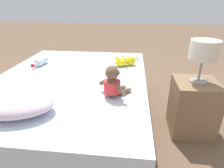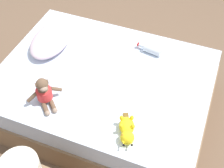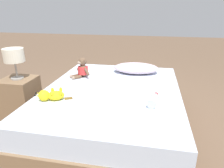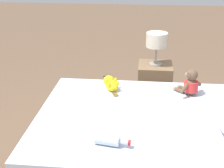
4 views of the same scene
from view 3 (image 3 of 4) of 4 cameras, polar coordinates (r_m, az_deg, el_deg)
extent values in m
plane|color=brown|center=(2.36, 0.00, -11.85)|extent=(16.00, 16.00, 0.00)
cube|color=#846647|center=(2.29, 0.00, -8.98)|extent=(1.41, 1.85, 0.27)
cube|color=silver|center=(2.19, 0.00, -3.63)|extent=(1.37, 1.80, 0.20)
ellipsoid|color=silver|center=(2.67, 6.62, 4.37)|extent=(0.58, 0.36, 0.13)
ellipsoid|color=brown|center=(2.52, -7.99, 3.66)|extent=(0.15, 0.15, 0.15)
cylinder|color=red|center=(2.52, -8.00, 3.77)|extent=(0.17, 0.17, 0.09)
sphere|color=brown|center=(2.49, -8.12, 6.10)|extent=(0.10, 0.10, 0.10)
ellipsoid|color=gray|center=(2.48, -8.94, 5.79)|extent=(0.08, 0.08, 0.04)
sphere|color=black|center=(2.46, -8.72, 6.08)|extent=(0.01, 0.01, 0.01)
sphere|color=black|center=(2.49, -9.11, 6.24)|extent=(0.01, 0.01, 0.01)
cylinder|color=brown|center=(2.45, -7.63, 6.17)|extent=(0.03, 0.03, 0.03)
cylinder|color=brown|center=(2.53, -8.62, 6.57)|extent=(0.03, 0.03, 0.03)
cylinder|color=brown|center=(2.44, -6.94, 3.37)|extent=(0.09, 0.09, 0.08)
cylinder|color=brown|center=(2.60, -9.00, 4.35)|extent=(0.09, 0.09, 0.08)
cylinder|color=brown|center=(2.47, -9.54, 1.85)|extent=(0.09, 0.10, 0.04)
cylinder|color=brown|center=(2.52, -10.15, 2.20)|extent=(0.09, 0.10, 0.04)
sphere|color=gray|center=(2.45, -10.58, 1.63)|extent=(0.04, 0.04, 0.04)
sphere|color=gray|center=(2.50, -11.18, 1.98)|extent=(0.04, 0.04, 0.04)
ellipsoid|color=yellow|center=(1.94, -15.17, -3.05)|extent=(0.18, 0.16, 0.08)
sphere|color=yellow|center=(1.95, -18.18, -3.01)|extent=(0.10, 0.10, 0.10)
cone|color=yellow|center=(1.93, -19.56, -3.13)|extent=(0.07, 0.05, 0.05)
sphere|color=black|center=(1.93, -20.40, -2.96)|extent=(0.02, 0.02, 0.02)
cone|color=yellow|center=(1.98, -19.34, -2.50)|extent=(0.07, 0.05, 0.05)
sphere|color=black|center=(1.98, -20.16, -2.33)|extent=(0.02, 0.02, 0.02)
sphere|color=red|center=(1.92, -18.37, -2.61)|extent=(0.02, 0.02, 0.02)
sphere|color=red|center=(1.97, -18.17, -1.94)|extent=(0.02, 0.02, 0.02)
ellipsoid|color=yellow|center=(1.89, -16.26, -2.55)|extent=(0.04, 0.04, 0.05)
ellipsoid|color=yellow|center=(1.97, -16.06, -1.62)|extent=(0.04, 0.04, 0.05)
ellipsoid|color=yellow|center=(1.89, -13.99, -2.37)|extent=(0.04, 0.04, 0.05)
ellipsoid|color=yellow|center=(1.96, -13.89, -1.53)|extent=(0.04, 0.04, 0.05)
cube|color=brown|center=(1.95, -11.85, -3.88)|extent=(0.08, 0.07, 0.01)
cylinder|color=silver|center=(1.81, 11.26, -4.60)|extent=(0.10, 0.17, 0.08)
cylinder|color=silver|center=(1.91, 11.84, -3.28)|extent=(0.04, 0.06, 0.03)
cylinder|color=red|center=(1.95, 12.02, -2.87)|extent=(0.04, 0.02, 0.04)
cube|color=#846647|center=(2.69, -23.77, -3.61)|extent=(0.36, 0.36, 0.49)
cylinder|color=gray|center=(2.60, -24.55, 1.49)|extent=(0.14, 0.14, 0.01)
cylinder|color=gray|center=(2.58, -24.88, 3.59)|extent=(0.02, 0.02, 0.18)
cylinder|color=beige|center=(2.54, -25.43, 7.18)|extent=(0.22, 0.22, 0.15)
camera|label=1|loc=(3.63, -4.15, 18.27)|focal=30.21mm
camera|label=2|loc=(2.63, -57.90, 37.46)|focal=49.44mm
camera|label=4|loc=(2.62, 59.59, 19.85)|focal=51.62mm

